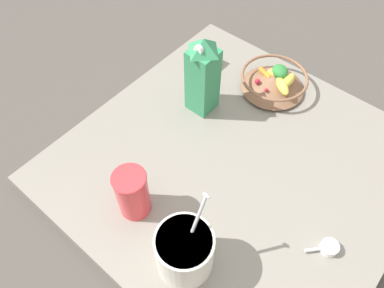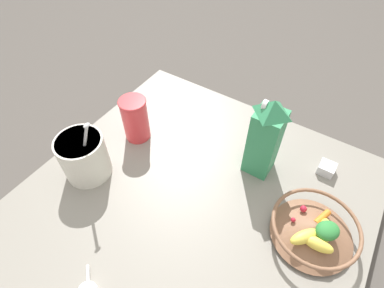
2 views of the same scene
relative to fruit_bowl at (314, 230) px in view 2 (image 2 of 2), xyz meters
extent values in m
plane|color=#4C4742|center=(0.08, -0.32, -0.09)|extent=(6.00, 6.00, 0.00)
cube|color=gray|center=(0.08, -0.32, -0.06)|extent=(0.93, 0.93, 0.05)
cylinder|color=brown|center=(0.00, 0.00, -0.03)|extent=(0.12, 0.12, 0.01)
cone|color=brown|center=(0.00, 0.00, 0.00)|extent=(0.21, 0.21, 0.05)
torus|color=brown|center=(0.00, 0.00, 0.02)|extent=(0.22, 0.22, 0.01)
ellipsoid|color=#EFD64C|center=(-0.01, 0.02, 0.01)|extent=(0.07, 0.05, 0.03)
ellipsoid|color=#EFD64C|center=(0.04, 0.02, 0.01)|extent=(0.04, 0.07, 0.03)
ellipsoid|color=#EFD64C|center=(0.04, -0.02, 0.01)|extent=(0.08, 0.07, 0.03)
cylinder|color=orange|center=(-0.04, 0.01, 0.01)|extent=(0.06, 0.03, 0.02)
sphere|color=red|center=(0.00, 0.00, 0.01)|extent=(0.02, 0.02, 0.02)
sphere|color=red|center=(0.00, -0.05, 0.00)|extent=(0.01, 0.01, 0.01)
sphere|color=red|center=(-0.01, 0.01, 0.00)|extent=(0.01, 0.01, 0.01)
sphere|color=red|center=(-0.02, 0.03, 0.01)|extent=(0.02, 0.02, 0.02)
sphere|color=red|center=(-0.04, -0.04, 0.01)|extent=(0.02, 0.02, 0.02)
ellipsoid|color=#2D7F38|center=(0.00, 0.02, 0.03)|extent=(0.08, 0.08, 0.03)
cube|color=#338C59|center=(-0.14, -0.21, 0.07)|extent=(0.08, 0.08, 0.22)
pyramid|color=#338C59|center=(-0.14, -0.21, 0.21)|extent=(0.08, 0.08, 0.04)
cylinder|color=white|center=(-0.14, -0.23, 0.21)|extent=(0.03, 0.01, 0.03)
cylinder|color=silver|center=(0.16, -0.64, 0.03)|extent=(0.14, 0.14, 0.14)
cylinder|color=white|center=(0.16, -0.64, 0.09)|extent=(0.12, 0.12, 0.02)
cylinder|color=silver|center=(0.16, -0.60, 0.12)|extent=(0.01, 0.08, 0.16)
ellipsoid|color=silver|center=(0.16, -0.57, 0.20)|extent=(0.02, 0.01, 0.01)
cylinder|color=#DB383D|center=(-0.04, -0.61, 0.04)|extent=(0.08, 0.08, 0.15)
torus|color=#DB383D|center=(-0.04, -0.61, 0.11)|extent=(0.09, 0.09, 0.01)
cube|color=silver|center=(-0.23, -0.03, -0.02)|extent=(0.05, 0.05, 0.03)
cube|color=brown|center=(-0.23, -0.03, -0.03)|extent=(0.04, 0.04, 0.02)
cylinder|color=white|center=(0.38, -0.41, -0.03)|extent=(0.03, 0.04, 0.01)
camera|label=1|loc=(0.37, -0.86, 0.87)|focal=35.00mm
camera|label=2|loc=(0.45, -0.08, 0.71)|focal=28.00mm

